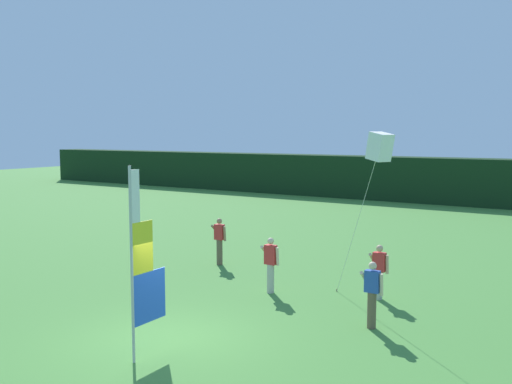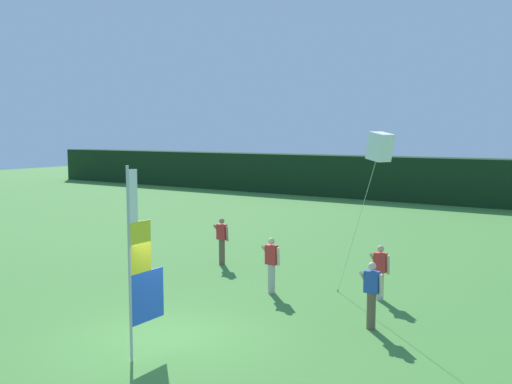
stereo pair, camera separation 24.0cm
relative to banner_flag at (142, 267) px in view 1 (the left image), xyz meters
name	(u,v)px [view 1 (the left image)]	position (x,y,z in m)	size (l,w,h in m)	color
ground_plane	(167,341)	(-0.25, 1.02, -2.00)	(120.00, 120.00, 0.00)	#478438
distant_treeline	(462,181)	(-0.25, 30.88, -0.43)	(80.00, 2.40, 3.14)	black
banner_flag	(142,267)	(0.00, 0.00, 0.00)	(0.06, 1.03, 4.16)	#B7B7BC
person_near_banner	(372,293)	(3.46, 4.42, -1.10)	(0.55, 0.48, 1.68)	brown
person_mid_field	(219,240)	(-3.72, 7.85, -1.07)	(0.55, 0.48, 1.72)	brown
person_far_left	(271,263)	(-0.26, 5.73, -1.09)	(0.55, 0.48, 1.69)	#B7B2A3
person_far_right	(379,270)	(2.74, 6.86, -1.14)	(0.55, 0.48, 1.61)	#B7B2A3
kite_white_box_1	(380,147)	(3.20, 5.43, 2.47)	(2.20, 1.85, 4.87)	brown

